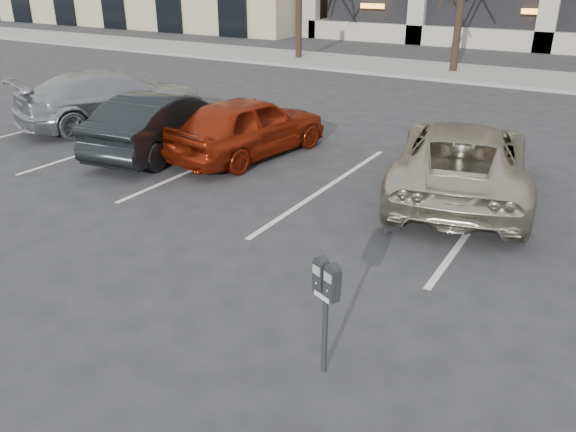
{
  "coord_description": "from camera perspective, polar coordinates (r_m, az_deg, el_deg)",
  "views": [
    {
      "loc": [
        3.09,
        -6.5,
        3.76
      ],
      "look_at": [
        -0.09,
        -1.26,
        1.06
      ],
      "focal_mm": 35.0,
      "sensor_mm": 36.0,
      "label": 1
    }
  ],
  "objects": [
    {
      "name": "ground",
      "position": [
        8.12,
        5.19,
        -3.88
      ],
      "size": [
        140.0,
        140.0,
        0.0
      ],
      "primitive_type": "plane",
      "color": "#28282B",
      "rests_on": "ground"
    },
    {
      "name": "car_red",
      "position": [
        12.26,
        -3.99,
        9.11
      ],
      "size": [
        2.11,
        4.08,
        1.33
      ],
      "primitive_type": "imported",
      "rotation": [
        0.0,
        0.0,
        3.0
      ],
      "color": "maroon",
      "rests_on": "ground"
    },
    {
      "name": "suv_silver",
      "position": [
        10.48,
        17.24,
        5.55
      ],
      "size": [
        3.22,
        5.17,
        1.34
      ],
      "rotation": [
        0.0,
        0.0,
        3.36
      ],
      "color": "#B4AD99",
      "rests_on": "ground"
    },
    {
      "name": "sidewalk",
      "position": [
        23.01,
        23.7,
        12.61
      ],
      "size": [
        80.0,
        4.0,
        0.12
      ],
      "primitive_type": "cube",
      "color": "gray",
      "rests_on": "ground"
    },
    {
      "name": "stall_lines",
      "position": [
        10.57,
        3.96,
        2.94
      ],
      "size": [
        16.9,
        5.2,
        0.0
      ],
      "color": "silver",
      "rests_on": "ground"
    },
    {
      "name": "parking_meter",
      "position": [
        5.4,
        3.89,
        -7.49
      ],
      "size": [
        0.34,
        0.24,
        1.25
      ],
      "rotation": [
        0.0,
        0.0,
        -0.41
      ],
      "color": "black",
      "rests_on": "ground"
    },
    {
      "name": "car_dark",
      "position": [
        12.79,
        -12.48,
        9.25
      ],
      "size": [
        1.93,
        4.2,
        1.34
      ],
      "primitive_type": "imported",
      "rotation": [
        0.0,
        0.0,
        3.27
      ],
      "color": "black",
      "rests_on": "ground"
    },
    {
      "name": "car_silver",
      "position": [
        15.53,
        -17.3,
        11.39
      ],
      "size": [
        3.59,
        5.22,
        1.4
      ],
      "primitive_type": "imported",
      "rotation": [
        0.0,
        0.0,
        2.77
      ],
      "color": "#9D9FA4",
      "rests_on": "ground"
    }
  ]
}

